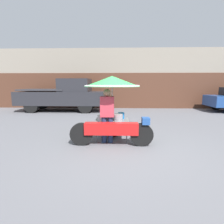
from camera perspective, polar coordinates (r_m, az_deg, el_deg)
name	(u,v)px	position (r m, az deg, el deg)	size (l,w,h in m)	color
ground_plane	(126,147)	(4.72, 4.53, -11.41)	(36.00, 36.00, 0.00)	slate
shopfront_building	(121,79)	(13.10, 3.02, 10.64)	(28.00, 2.06, 4.04)	gray
vendor_motorcycle_cart	(112,94)	(5.04, 0.04, 5.90)	(2.25, 1.63, 1.88)	black
vendor_person	(107,113)	(4.86, -1.58, -0.45)	(0.38, 0.22, 1.52)	navy
pickup_truck	(64,95)	(11.14, -15.36, 5.24)	(5.25, 1.81, 1.97)	black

